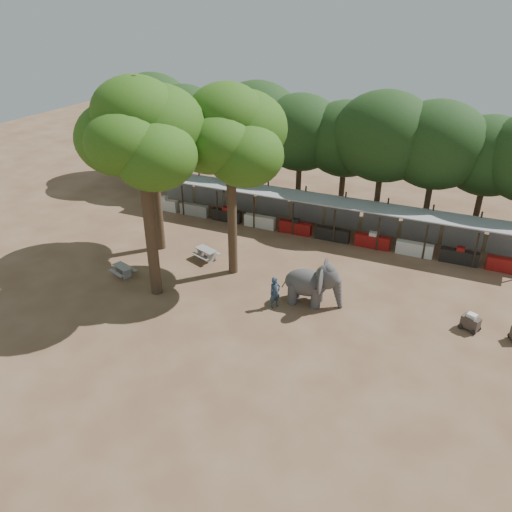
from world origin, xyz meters
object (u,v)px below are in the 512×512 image
at_px(picnic_table_near, 123,269).
at_px(cart_front, 471,322).
at_px(yard_tree_left, 150,127).
at_px(picnic_table_far, 206,253).
at_px(yard_tree_back, 229,135).
at_px(elephant, 313,283).
at_px(handler, 275,293).
at_px(yard_tree_center, 140,134).

xyz_separation_m(picnic_table_near, cart_front, (19.88, 2.68, 0.04)).
bearing_deg(yard_tree_left, cart_front, -4.90).
bearing_deg(picnic_table_far, yard_tree_left, -165.71).
relative_size(yard_tree_back, picnic_table_near, 6.90).
height_order(elephant, picnic_table_far, elephant).
relative_size(elephant, handler, 1.85).
bearing_deg(yard_tree_center, picnic_table_near, 168.01).
bearing_deg(handler, picnic_table_near, 127.21).
distance_m(yard_tree_back, elephant, 9.41).
bearing_deg(picnic_table_far, handler, -8.00).
bearing_deg(picnic_table_near, yard_tree_center, 7.31).
bearing_deg(cart_front, yard_tree_back, -158.90).
distance_m(yard_tree_left, picnic_table_near, 8.92).
height_order(yard_tree_left, elephant, yard_tree_left).
bearing_deg(yard_tree_center, yard_tree_left, 120.96).
xyz_separation_m(elephant, handler, (-1.77, -1.23, -0.37)).
bearing_deg(cart_front, yard_tree_left, -160.87).
height_order(elephant, handler, elephant).
bearing_deg(yard_tree_center, picnic_table_far, 80.12).
bearing_deg(yard_tree_left, picnic_table_near, -88.20).
height_order(elephant, picnic_table_near, elephant).
height_order(yard_tree_center, picnic_table_near, yard_tree_center).
xyz_separation_m(yard_tree_back, handler, (4.00, -2.84, -7.62)).
distance_m(yard_tree_left, yard_tree_back, 6.09).
bearing_deg(yard_tree_center, handler, 9.43).
distance_m(handler, picnic_table_near, 9.89).
height_order(yard_tree_left, picnic_table_far, yard_tree_left).
height_order(yard_tree_center, handler, yard_tree_center).
xyz_separation_m(yard_tree_back, cart_front, (14.02, -0.71, -8.07)).
bearing_deg(yard_tree_left, yard_tree_back, -9.46).
relative_size(yard_tree_left, yard_tree_center, 0.92).
height_order(yard_tree_back, cart_front, yard_tree_back).
height_order(yard_tree_left, cart_front, yard_tree_left).
height_order(yard_tree_center, yard_tree_back, yard_tree_center).
height_order(picnic_table_near, cart_front, cart_front).
bearing_deg(cart_front, elephant, -149.76).
bearing_deg(yard_tree_center, cart_front, 10.93).
bearing_deg(picnic_table_far, yard_tree_back, 6.30).
relative_size(handler, picnic_table_near, 1.12).
xyz_separation_m(yard_tree_back, picnic_table_far, (-2.20, 0.57, -8.06)).
relative_size(yard_tree_left, cart_front, 9.59).
bearing_deg(handler, picnic_table_far, 95.21).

